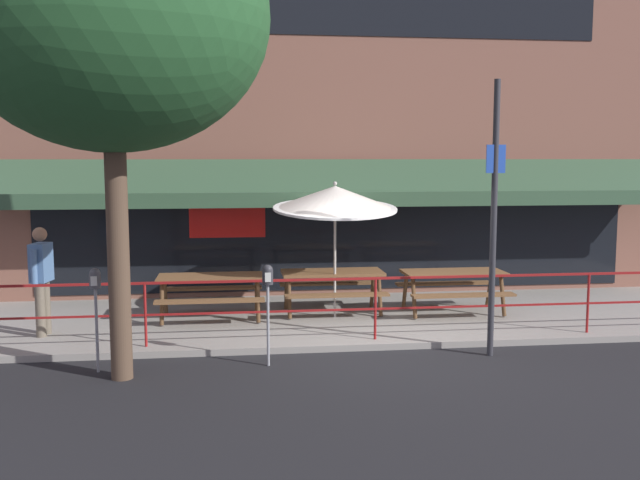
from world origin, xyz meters
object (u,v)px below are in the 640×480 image
at_px(pedestrian_walking, 42,275).
at_px(parking_meter_far, 268,284).
at_px(picnic_table_left, 211,285).
at_px(patio_umbrella_centre, 335,199).
at_px(picnic_table_centre, 332,280).
at_px(street_sign_pole, 494,216).
at_px(parking_meter_near, 95,288).
at_px(picnic_table_right, 453,280).

xyz_separation_m(pedestrian_walking, parking_meter_far, (3.44, -1.75, 0.09)).
relative_size(picnic_table_left, patio_umbrella_centre, 0.75).
distance_m(picnic_table_centre, patio_umbrella_centre, 1.51).
height_order(picnic_table_left, pedestrian_walking, pedestrian_walking).
distance_m(picnic_table_centre, street_sign_pole, 3.56).
bearing_deg(street_sign_pole, parking_meter_far, -177.99).
bearing_deg(parking_meter_near, street_sign_pole, 1.28).
bearing_deg(street_sign_pole, parking_meter_near, -178.72).
distance_m(picnic_table_left, patio_umbrella_centre, 2.61).
bearing_deg(parking_meter_near, parking_meter_far, 0.24).
xyz_separation_m(picnic_table_left, street_sign_pole, (4.10, -2.44, 1.34)).
relative_size(picnic_table_right, pedestrian_walking, 1.05).
bearing_deg(picnic_table_right, patio_umbrella_centre, -178.77).
bearing_deg(picnic_table_centre, parking_meter_far, -114.98).
xyz_separation_m(parking_meter_near, street_sign_pole, (5.55, 0.12, 0.90)).
bearing_deg(street_sign_pole, patio_umbrella_centre, 129.81).
bearing_deg(parking_meter_far, picnic_table_centre, 65.02).
relative_size(picnic_table_centre, street_sign_pole, 0.45).
distance_m(parking_meter_near, parking_meter_far, 2.30).
relative_size(picnic_table_right, street_sign_pole, 0.45).
distance_m(parking_meter_near, street_sign_pole, 5.62).
height_order(picnic_table_centre, parking_meter_near, parking_meter_near).
xyz_separation_m(picnic_table_centre, parking_meter_near, (-3.59, -2.79, 0.44)).
bearing_deg(parking_meter_far, pedestrian_walking, 152.99).
xyz_separation_m(picnic_table_left, parking_meter_near, (-1.44, -2.56, 0.44)).
bearing_deg(picnic_table_right, picnic_table_left, 179.42).
bearing_deg(parking_meter_near, picnic_table_right, 23.67).
bearing_deg(picnic_table_centre, patio_umbrella_centre, -90.00).
xyz_separation_m(patio_umbrella_centre, parking_meter_near, (-3.59, -2.47, -1.03)).
height_order(parking_meter_near, parking_meter_far, same).
distance_m(picnic_table_left, picnic_table_right, 4.30).
bearing_deg(pedestrian_walking, picnic_table_right, 6.27).
xyz_separation_m(picnic_table_left, patio_umbrella_centre, (2.15, -0.09, 1.47)).
bearing_deg(picnic_table_right, street_sign_pole, -94.61).
relative_size(pedestrian_walking, parking_meter_far, 1.20).
bearing_deg(picnic_table_centre, picnic_table_right, -7.15).
bearing_deg(patio_umbrella_centre, street_sign_pole, -50.19).
bearing_deg(picnic_table_left, parking_meter_far, -71.47).
height_order(picnic_table_left, patio_umbrella_centre, patio_umbrella_centre).
bearing_deg(picnic_table_right, parking_meter_near, -156.33).
bearing_deg(picnic_table_left, parking_meter_near, -119.44).
bearing_deg(picnic_table_right, picnic_table_centre, 172.85).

